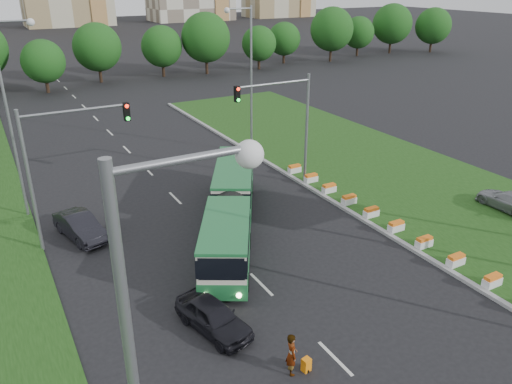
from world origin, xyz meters
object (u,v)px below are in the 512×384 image
car_left_far (80,226)px  car_median (509,201)px  shopping_trolley (306,365)px  pedestrian (292,354)px  traffic_mast_median (288,115)px  traffic_mast_left (58,155)px  car_left_near (213,316)px  articulated_bus (225,209)px

car_left_far → car_median: size_ratio=1.03×
car_median → shopping_trolley: (-19.54, -5.47, -0.49)m
pedestrian → shopping_trolley: size_ratio=3.19×
car_left_far → shopping_trolley: bearing=-84.7°
pedestrian → shopping_trolley: 0.86m
traffic_mast_median → car_left_far: bearing=-177.5°
car_left_far → car_median: car_left_far is taller
traffic_mast_left → car_left_near: 12.54m
car_median → shopping_trolley: car_median is taller
car_left_near → shopping_trolley: size_ratio=7.09×
traffic_mast_median → car_left_near: (-11.29, -11.98, -4.67)m
car_left_near → car_left_far: car_left_far is taller
car_left_near → car_median: car_median is taller
traffic_mast_median → shopping_trolley: (-9.18, -15.98, -5.07)m
traffic_mast_left → shopping_trolley: 16.90m
traffic_mast_median → articulated_bus: (-6.89, -4.12, -3.83)m
shopping_trolley → articulated_bus: bearing=69.1°
traffic_mast_left → traffic_mast_median: bearing=3.8°
articulated_bus → traffic_mast_left: bearing=-170.9°
car_left_far → traffic_mast_left: bearing=-161.0°
traffic_mast_median → shopping_trolley: traffic_mast_median is taller
shopping_trolley → car_left_far: bearing=99.4°
traffic_mast_median → pedestrian: (-9.75, -15.78, -4.45)m
traffic_mast_median → shopping_trolley: 19.11m
traffic_mast_median → traffic_mast_left: size_ratio=1.00×
shopping_trolley → traffic_mast_left: bearing=101.8°
articulated_bus → car_left_far: (-7.69, 3.49, -0.80)m
articulated_bus → pedestrian: articulated_bus is taller
articulated_bus → car_left_near: articulated_bus is taller
articulated_bus → car_left_near: size_ratio=3.76×
traffic_mast_left → car_median: 27.61m
car_left_near → pedestrian: 4.10m
car_median → shopping_trolley: 20.30m
traffic_mast_left → car_left_near: (3.86, -10.98, -4.67)m
car_left_far → pedestrian: 15.90m
shopping_trolley → car_left_near: bearing=107.9°
articulated_bus → shopping_trolley: (-2.29, -11.86, -1.24)m
car_median → pedestrian: pedestrian is taller
articulated_bus → car_left_far: articulated_bus is taller
traffic_mast_left → car_left_far: (0.57, 0.37, -4.63)m
car_left_far → car_median: bearing=-35.7°
traffic_mast_left → car_left_near: bearing=-70.6°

